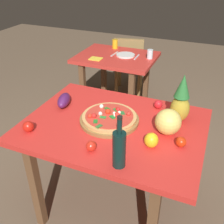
{
  "coord_description": "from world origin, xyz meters",
  "views": [
    {
      "loc": [
        0.59,
        -1.45,
        1.82
      ],
      "look_at": [
        -0.04,
        0.07,
        0.82
      ],
      "focal_mm": 42.29,
      "sensor_mm": 36.0,
      "label": 1
    }
  ],
  "objects_px": {
    "tomato_by_bottle": "(91,146)",
    "drinking_glass_juice": "(115,44)",
    "tomato_beside_pepper": "(181,142)",
    "pizza_board": "(109,120)",
    "fork_utensil": "(115,54)",
    "wine_bottle": "(119,148)",
    "pineapple_left": "(181,101)",
    "tomato_near_board": "(158,104)",
    "dinner_plate": "(126,55)",
    "display_table": "(114,134)",
    "background_table": "(116,66)",
    "knife_utensil": "(137,57)",
    "napkin_folded": "(96,59)",
    "tomato_at_corner": "(28,127)",
    "bell_pepper": "(151,140)",
    "dining_chair": "(129,63)",
    "drinking_glass_water": "(150,54)",
    "pizza": "(109,116)",
    "melon": "(168,122)",
    "eggplant": "(64,100)"
  },
  "relations": [
    {
      "from": "dining_chair",
      "to": "pineapple_left",
      "type": "height_order",
      "value": "pineapple_left"
    },
    {
      "from": "fork_utensil",
      "to": "knife_utensil",
      "type": "relative_size",
      "value": 1.0
    },
    {
      "from": "pizza",
      "to": "pizza_board",
      "type": "bearing_deg",
      "value": -59.22
    },
    {
      "from": "pineapple_left",
      "to": "background_table",
      "type": "bearing_deg",
      "value": 129.53
    },
    {
      "from": "tomato_beside_pepper",
      "to": "napkin_folded",
      "type": "xyz_separation_m",
      "value": [
        -1.18,
        1.23,
        -0.03
      ]
    },
    {
      "from": "wine_bottle",
      "to": "napkin_folded",
      "type": "bearing_deg",
      "value": 119.79
    },
    {
      "from": "pizza_board",
      "to": "pizza",
      "type": "bearing_deg",
      "value": 120.78
    },
    {
      "from": "tomato_beside_pepper",
      "to": "pineapple_left",
      "type": "bearing_deg",
      "value": 103.16
    },
    {
      "from": "wine_bottle",
      "to": "fork_utensil",
      "type": "xyz_separation_m",
      "value": [
        -0.75,
        1.78,
        -0.12
      ]
    },
    {
      "from": "pizza",
      "to": "fork_utensil",
      "type": "bearing_deg",
      "value": 110.52
    },
    {
      "from": "pizza_board",
      "to": "tomato_near_board",
      "type": "relative_size",
      "value": 6.4
    },
    {
      "from": "display_table",
      "to": "wine_bottle",
      "type": "height_order",
      "value": "wine_bottle"
    },
    {
      "from": "dining_chair",
      "to": "tomato_beside_pepper",
      "type": "height_order",
      "value": "dining_chair"
    },
    {
      "from": "dining_chair",
      "to": "pizza",
      "type": "bearing_deg",
      "value": 92.2
    },
    {
      "from": "bell_pepper",
      "to": "knife_utensil",
      "type": "height_order",
      "value": "bell_pepper"
    },
    {
      "from": "wine_bottle",
      "to": "fork_utensil",
      "type": "relative_size",
      "value": 1.83
    },
    {
      "from": "display_table",
      "to": "dining_chair",
      "type": "distance_m",
      "value": 2.02
    },
    {
      "from": "tomato_near_board",
      "to": "tomato_by_bottle",
      "type": "bearing_deg",
      "value": -110.84
    },
    {
      "from": "pizza_board",
      "to": "pizza",
      "type": "relative_size",
      "value": 1.09
    },
    {
      "from": "tomato_by_bottle",
      "to": "drinking_glass_juice",
      "type": "relative_size",
      "value": 0.59
    },
    {
      "from": "pizza",
      "to": "dinner_plate",
      "type": "height_order",
      "value": "pizza"
    },
    {
      "from": "dining_chair",
      "to": "drinking_glass_water",
      "type": "relative_size",
      "value": 8.17
    },
    {
      "from": "eggplant",
      "to": "bell_pepper",
      "type": "bearing_deg",
      "value": -17.11
    },
    {
      "from": "pineapple_left",
      "to": "tomato_near_board",
      "type": "height_order",
      "value": "pineapple_left"
    },
    {
      "from": "knife_utensil",
      "to": "fork_utensil",
      "type": "bearing_deg",
      "value": 179.08
    },
    {
      "from": "pizza_board",
      "to": "bell_pepper",
      "type": "bearing_deg",
      "value": -24.6
    },
    {
      "from": "melon",
      "to": "drinking_glass_water",
      "type": "height_order",
      "value": "melon"
    },
    {
      "from": "wine_bottle",
      "to": "pineapple_left",
      "type": "bearing_deg",
      "value": 69.53
    },
    {
      "from": "dining_chair",
      "to": "pizza_board",
      "type": "bearing_deg",
      "value": 92.22
    },
    {
      "from": "wine_bottle",
      "to": "knife_utensil",
      "type": "height_order",
      "value": "wine_bottle"
    },
    {
      "from": "tomato_beside_pepper",
      "to": "tomato_by_bottle",
      "type": "height_order",
      "value": "same"
    },
    {
      "from": "pizza_board",
      "to": "pineapple_left",
      "type": "xyz_separation_m",
      "value": [
        0.46,
        0.2,
        0.15
      ]
    },
    {
      "from": "fork_utensil",
      "to": "dining_chair",
      "type": "bearing_deg",
      "value": 93.93
    },
    {
      "from": "background_table",
      "to": "bell_pepper",
      "type": "relative_size",
      "value": 9.36
    },
    {
      "from": "drinking_glass_juice",
      "to": "napkin_folded",
      "type": "height_order",
      "value": "drinking_glass_juice"
    },
    {
      "from": "pizza_board",
      "to": "fork_utensil",
      "type": "relative_size",
      "value": 2.37
    },
    {
      "from": "wine_bottle",
      "to": "tomato_at_corner",
      "type": "height_order",
      "value": "wine_bottle"
    },
    {
      "from": "pineapple_left",
      "to": "knife_utensil",
      "type": "height_order",
      "value": "pineapple_left"
    },
    {
      "from": "pizza",
      "to": "tomato_near_board",
      "type": "distance_m",
      "value": 0.42
    },
    {
      "from": "tomato_beside_pepper",
      "to": "drinking_glass_water",
      "type": "xyz_separation_m",
      "value": [
        -0.61,
        1.49,
        0.02
      ]
    },
    {
      "from": "tomato_near_board",
      "to": "tomato_by_bottle",
      "type": "height_order",
      "value": "same"
    },
    {
      "from": "tomato_near_board",
      "to": "dinner_plate",
      "type": "height_order",
      "value": "tomato_near_board"
    },
    {
      "from": "background_table",
      "to": "fork_utensil",
      "type": "height_order",
      "value": "fork_utensil"
    },
    {
      "from": "background_table",
      "to": "pizza_board",
      "type": "xyz_separation_m",
      "value": [
        0.48,
        -1.33,
        0.14
      ]
    },
    {
      "from": "display_table",
      "to": "background_table",
      "type": "xyz_separation_m",
      "value": [
        -0.52,
        1.35,
        -0.04
      ]
    },
    {
      "from": "display_table",
      "to": "melon",
      "type": "height_order",
      "value": "melon"
    },
    {
      "from": "tomato_at_corner",
      "to": "knife_utensil",
      "type": "height_order",
      "value": "tomato_at_corner"
    },
    {
      "from": "bell_pepper",
      "to": "tomato_near_board",
      "type": "distance_m",
      "value": 0.49
    },
    {
      "from": "dining_chair",
      "to": "pineapple_left",
      "type": "relative_size",
      "value": 2.38
    },
    {
      "from": "display_table",
      "to": "drinking_glass_juice",
      "type": "xyz_separation_m",
      "value": [
        -0.64,
        1.61,
        0.15
      ]
    }
  ]
}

